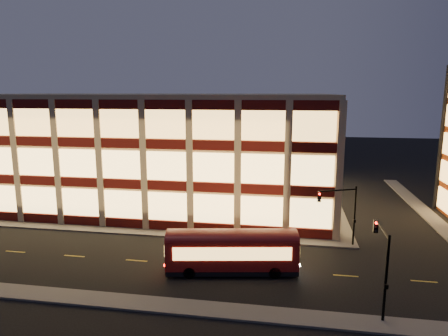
# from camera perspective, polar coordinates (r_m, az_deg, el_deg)

# --- Properties ---
(ground) EXTENTS (200.00, 200.00, 0.00)m
(ground) POSITION_cam_1_polar(r_m,az_deg,el_deg) (43.89, -14.36, -9.21)
(ground) COLOR black
(ground) RESTS_ON ground
(sidewalk_office_south) EXTENTS (54.00, 2.00, 0.15)m
(sidewalk_office_south) POSITION_cam_1_polar(r_m,az_deg,el_deg) (45.96, -17.32, -8.35)
(sidewalk_office_south) COLOR #514F4C
(sidewalk_office_south) RESTS_ON ground
(sidewalk_office_east) EXTENTS (2.00, 30.00, 0.15)m
(sidewalk_office_east) POSITION_cam_1_polar(r_m,az_deg,el_deg) (56.81, 15.11, -4.57)
(sidewalk_office_east) COLOR #514F4C
(sidewalk_office_east) RESTS_ON ground
(sidewalk_tower_west) EXTENTS (2.00, 30.00, 0.15)m
(sidewalk_tower_west) POSITION_cam_1_polar(r_m,az_deg,el_deg) (58.95, 25.84, -4.73)
(sidewalk_tower_west) COLOR #514F4C
(sidewalk_tower_west) RESTS_ON ground
(sidewalk_near) EXTENTS (100.00, 2.00, 0.15)m
(sidewalk_near) POSITION_cam_1_polar(r_m,az_deg,el_deg) (33.41, -23.72, -16.26)
(sidewalk_near) COLOR #514F4C
(sidewalk_near) RESTS_ON ground
(office_building) EXTENTS (50.45, 30.45, 14.50)m
(office_building) POSITION_cam_1_polar(r_m,az_deg,el_deg) (58.57, -10.65, 3.25)
(office_building) COLOR tan
(office_building) RESTS_ON ground
(traffic_signal_far) EXTENTS (3.79, 1.87, 6.00)m
(traffic_signal_far) POSITION_cam_1_polar(r_m,az_deg,el_deg) (39.59, 16.50, -5.26)
(traffic_signal_far) COLOR black
(traffic_signal_far) RESTS_ON ground
(traffic_signal_near) EXTENTS (0.32, 4.45, 6.00)m
(traffic_signal_near) POSITION_cam_1_polar(r_m,az_deg,el_deg) (29.27, 21.67, -11.31)
(traffic_signal_near) COLOR black
(traffic_signal_near) RESTS_ON ground
(trolley_bus) EXTENTS (11.04, 4.47, 3.64)m
(trolley_bus) POSITION_cam_1_polar(r_m,az_deg,el_deg) (33.63, 1.12, -11.48)
(trolley_bus) COLOR #7B0706
(trolley_bus) RESTS_ON ground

